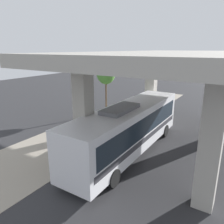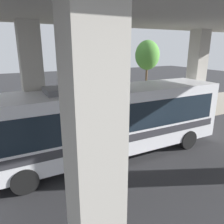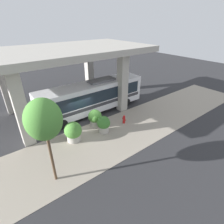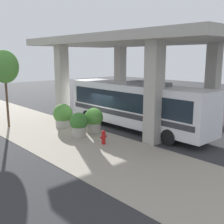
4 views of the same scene
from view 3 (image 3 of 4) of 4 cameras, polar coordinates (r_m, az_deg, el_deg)
The scene contains 9 objects.
ground_plane at distance 17.58m, azimuth -8.65°, elevation -4.37°, with size 80.00×80.00×0.00m, color #2D2D30.
sidewalk_strip at distance 15.44m, azimuth -3.04°, elevation -9.13°, with size 6.00×40.00×0.02m.
overpass at distance 18.84m, azimuth -16.33°, elevation 16.80°, with size 9.40×18.28×6.86m.
bus at distance 19.20m, azimuth -6.28°, elevation 5.28°, with size 2.67×12.02×3.60m.
fire_hydrant at distance 17.57m, azimuth 3.93°, elevation -2.38°, with size 0.51×0.24×0.89m.
planter_front at distance 16.02m, azimuth -2.76°, elevation -4.03°, with size 1.22×1.22×1.61m.
planter_middle at distance 15.25m, azimuth -12.55°, elevation -6.30°, with size 1.48×1.48×1.79m.
planter_back at distance 16.91m, azimuth -5.56°, elevation -1.91°, with size 1.31×1.31×1.75m.
street_tree_near at distance 10.11m, azimuth -21.45°, elevation -2.43°, with size 2.03×2.03×5.78m.
Camera 3 is at (-13.23, 6.84, 9.34)m, focal length 28.00 mm.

